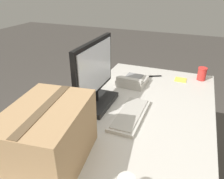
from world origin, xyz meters
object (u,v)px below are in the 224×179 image
(sticky_note_pad, at_px, (181,80))
(cardboard_box, at_px, (49,136))
(keyboard, at_px, (130,115))
(monitor, at_px, (95,79))
(paper_cup_right, at_px, (202,74))
(pen_marker, at_px, (154,76))
(desk_phone, at_px, (132,81))

(sticky_note_pad, bearing_deg, cardboard_box, 158.63)
(keyboard, distance_m, sticky_note_pad, 0.72)
(monitor, height_order, paper_cup_right, monitor)
(cardboard_box, height_order, pen_marker, cardboard_box)
(pen_marker, relative_size, sticky_note_pad, 1.23)
(paper_cup_right, bearing_deg, monitor, 136.88)
(desk_phone, distance_m, sticky_note_pad, 0.43)
(monitor, bearing_deg, pen_marker, -23.90)
(monitor, height_order, sticky_note_pad, monitor)
(cardboard_box, xyz_separation_m, pen_marker, (1.16, -0.24, -0.14))
(keyboard, height_order, sticky_note_pad, keyboard)
(keyboard, bearing_deg, sticky_note_pad, -18.29)
(desk_phone, distance_m, cardboard_box, 0.95)
(cardboard_box, relative_size, pen_marker, 4.01)
(desk_phone, xyz_separation_m, pen_marker, (0.22, -0.14, -0.02))
(paper_cup_right, distance_m, cardboard_box, 1.39)
(cardboard_box, distance_m, sticky_note_pad, 1.27)
(monitor, relative_size, desk_phone, 2.18)
(monitor, distance_m, keyboard, 0.32)
(cardboard_box, bearing_deg, sticky_note_pad, -21.37)
(paper_cup_right, height_order, pen_marker, paper_cup_right)
(pen_marker, bearing_deg, monitor, 37.58)
(cardboard_box, bearing_deg, pen_marker, -11.55)
(sticky_note_pad, bearing_deg, pen_marker, 92.82)
(paper_cup_right, bearing_deg, desk_phone, 120.31)
(monitor, height_order, keyboard, monitor)
(desk_phone, height_order, sticky_note_pad, desk_phone)
(monitor, distance_m, sticky_note_pad, 0.82)
(monitor, xyz_separation_m, desk_phone, (0.40, -0.14, -0.16))
(paper_cup_right, xyz_separation_m, pen_marker, (-0.08, 0.38, -0.05))
(monitor, relative_size, sticky_note_pad, 5.26)
(monitor, height_order, cardboard_box, monitor)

